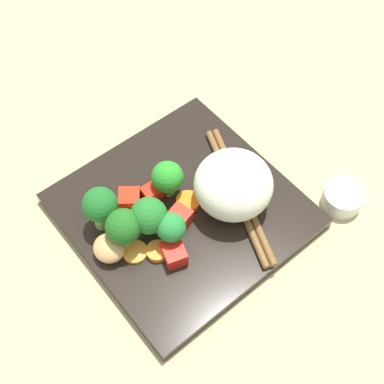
{
  "coord_description": "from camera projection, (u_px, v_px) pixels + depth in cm",
  "views": [
    {
      "loc": [
        26.18,
        -18.48,
        54.2
      ],
      "look_at": [
        0.05,
        1.44,
        3.63
      ],
      "focal_mm": 47.85,
      "sensor_mm": 36.0,
      "label": 1
    }
  ],
  "objects": [
    {
      "name": "carrot_slice_3",
      "position": [
        135.0,
        252.0,
        0.58
      ],
      "size": [
        3.93,
        3.93,
        0.45
      ],
      "primitive_type": "cylinder",
      "rotation": [
        0.0,
        0.0,
        5.77
      ],
      "color": "#F19C37",
      "rests_on": "square_plate"
    },
    {
      "name": "square_plate",
      "position": [
        182.0,
        210.0,
        0.62
      ],
      "size": [
        26.37,
        26.37,
        1.63
      ],
      "primitive_type": "cube",
      "rotation": [
        0.0,
        0.0,
        0.04
      ],
      "color": "black",
      "rests_on": "ground_plane"
    },
    {
      "name": "carrot_slice_0",
      "position": [
        110.0,
        208.0,
        0.61
      ],
      "size": [
        2.79,
        2.79,
        0.64
      ],
      "primitive_type": "cylinder",
      "rotation": [
        0.0,
        0.0,
        4.62
      ],
      "color": "orange",
      "rests_on": "square_plate"
    },
    {
      "name": "broccoli_floret_3",
      "position": [
        100.0,
        206.0,
        0.57
      ],
      "size": [
        4.07,
        4.07,
        6.19
      ],
      "color": "#7DB04D",
      "rests_on": "square_plate"
    },
    {
      "name": "carrot_slice_5",
      "position": [
        157.0,
        251.0,
        0.58
      ],
      "size": [
        2.78,
        2.78,
        0.78
      ],
      "primitive_type": "cylinder",
      "rotation": [
        0.0,
        0.0,
        1.64
      ],
      "color": "orange",
      "rests_on": "square_plate"
    },
    {
      "name": "pepper_chunk_1",
      "position": [
        181.0,
        216.0,
        0.6
      ],
      "size": [
        2.97,
        2.7,
        1.75
      ],
      "primitive_type": "cube",
      "rotation": [
        0.0,
        0.0,
        3.45
      ],
      "color": "red",
      "rests_on": "square_plate"
    },
    {
      "name": "broccoli_floret_0",
      "position": [
        149.0,
        216.0,
        0.56
      ],
      "size": [
        4.21,
        4.21,
        5.96
      ],
      "color": "#73B757",
      "rests_on": "square_plate"
    },
    {
      "name": "carrot_slice_2",
      "position": [
        189.0,
        202.0,
        0.61
      ],
      "size": [
        3.85,
        3.85,
        0.72
      ],
      "primitive_type": "cylinder",
      "rotation": [
        0.0,
        0.0,
        1.12
      ],
      "color": "orange",
      "rests_on": "square_plate"
    },
    {
      "name": "pepper_chunk_3",
      "position": [
        152.0,
        192.0,
        0.62
      ],
      "size": [
        1.99,
        2.37,
        1.71
      ],
      "primitive_type": "cube",
      "rotation": [
        0.0,
        0.0,
        4.69
      ],
      "color": "red",
      "rests_on": "square_plate"
    },
    {
      "name": "carrot_slice_4",
      "position": [
        152.0,
        210.0,
        0.61
      ],
      "size": [
        3.9,
        3.9,
        0.45
      ],
      "primitive_type": "cylinder",
      "rotation": [
        0.0,
        0.0,
        1.04
      ],
      "color": "orange",
      "rests_on": "square_plate"
    },
    {
      "name": "carrot_slice_1",
      "position": [
        131.0,
        219.0,
        0.6
      ],
      "size": [
        2.77,
        2.77,
        0.41
      ],
      "primitive_type": "cylinder",
      "rotation": [
        0.0,
        0.0,
        3.35
      ],
      "color": "orange",
      "rests_on": "square_plate"
    },
    {
      "name": "broccoli_floret_4",
      "position": [
        122.0,
        226.0,
        0.56
      ],
      "size": [
        4.06,
        4.06,
        5.86
      ],
      "color": "#6EA84B",
      "rests_on": "square_plate"
    },
    {
      "name": "pepper_chunk_0",
      "position": [
        129.0,
        198.0,
        0.61
      ],
      "size": [
        3.48,
        3.5,
        1.56
      ],
      "primitive_type": "cube",
      "rotation": [
        0.0,
        0.0,
        2.52
      ],
      "color": "red",
      "rests_on": "square_plate"
    },
    {
      "name": "rice_mound",
      "position": [
        233.0,
        185.0,
        0.59
      ],
      "size": [
        10.13,
        10.2,
        7.19
      ],
      "primitive_type": "ellipsoid",
      "rotation": [
        0.0,
        0.0,
        3.25
      ],
      "color": "white",
      "rests_on": "square_plate"
    },
    {
      "name": "chicken_piece_0",
      "position": [
        108.0,
        246.0,
        0.57
      ],
      "size": [
        4.16,
        3.92,
        2.51
      ],
      "primitive_type": "ellipsoid",
      "rotation": [
        0.0,
        0.0,
        0.12
      ],
      "color": "tan",
      "rests_on": "square_plate"
    },
    {
      "name": "sauce_cup",
      "position": [
        342.0,
        198.0,
        0.63
      ],
      "size": [
        4.94,
        4.94,
        2.28
      ],
      "primitive_type": "cylinder",
      "color": "silver",
      "rests_on": "ground_plane"
    },
    {
      "name": "pepper_chunk_2",
      "position": [
        174.0,
        253.0,
        0.57
      ],
      "size": [
        3.35,
        3.07,
        2.01
      ],
      "primitive_type": "cube",
      "rotation": [
        0.0,
        0.0,
        6.0
      ],
      "color": "red",
      "rests_on": "square_plate"
    },
    {
      "name": "ground_plane",
      "position": [
        183.0,
        218.0,
        0.64
      ],
      "size": [
        110.0,
        110.0,
        2.0
      ],
      "primitive_type": "cube",
      "color": "tan"
    },
    {
      "name": "broccoli_floret_2",
      "position": [
        171.0,
        228.0,
        0.56
      ],
      "size": [
        3.36,
        3.36,
        5.02
      ],
      "color": "#5E923A",
      "rests_on": "square_plate"
    },
    {
      "name": "broccoli_floret_1",
      "position": [
        166.0,
        179.0,
        0.6
      ],
      "size": [
        3.87,
        3.87,
        5.0
      ],
      "color": "#73B95E",
      "rests_on": "square_plate"
    },
    {
      "name": "chopstick_pair",
      "position": [
        239.0,
        194.0,
        0.62
      ],
      "size": [
        19.65,
        8.53,
        0.88
      ],
      "rotation": [
        0.0,
        0.0,
        2.8
      ],
      "color": "brown",
      "rests_on": "square_plate"
    }
  ]
}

